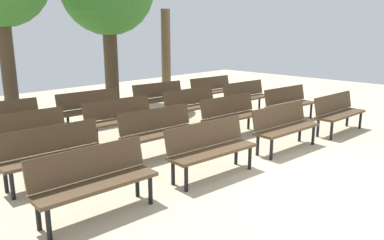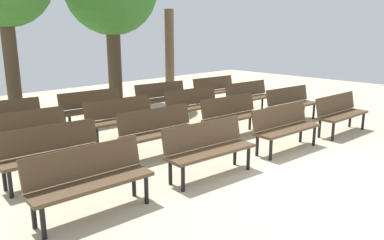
{
  "view_description": "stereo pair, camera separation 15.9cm",
  "coord_description": "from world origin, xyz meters",
  "views": [
    {
      "loc": [
        -5.26,
        -2.23,
        2.34
      ],
      "look_at": [
        0.0,
        2.96,
        0.55
      ],
      "focal_mm": 35.24,
      "sensor_mm": 36.0,
      "label": 1
    },
    {
      "loc": [
        -5.15,
        -2.34,
        2.34
      ],
      "look_at": [
        0.0,
        2.96,
        0.55
      ],
      "focal_mm": 35.24,
      "sensor_mm": 36.0,
      "label": 2
    }
  ],
  "objects": [
    {
      "name": "ground_plane",
      "position": [
        0.0,
        0.0,
        0.0
      ],
      "size": [
        24.0,
        24.0,
        0.0
      ],
      "primitive_type": "plane",
      "color": "#BCAD8E"
    },
    {
      "name": "bench_r0_c0",
      "position": [
        -2.95,
        1.8,
        0.5
      ],
      "size": [
        1.63,
        0.58,
        0.87
      ],
      "rotation": [
        0.0,
        0.0,
        -0.06
      ],
      "color": "#4C3823",
      "rests_on": "ground_plane"
    },
    {
      "name": "bench_r0_c1",
      "position": [
        -0.92,
        1.64,
        0.5
      ],
      "size": [
        1.64,
        0.63,
        0.87
      ],
      "rotation": [
        0.0,
        0.0,
        -0.09
      ],
      "color": "#4C3823",
      "rests_on": "ground_plane"
    },
    {
      "name": "bench_r0_c2",
      "position": [
        1.15,
        1.53,
        0.5
      ],
      "size": [
        1.63,
        0.6,
        0.87
      ],
      "rotation": [
        0.0,
        0.0,
        -0.07
      ],
      "color": "#4C3823",
      "rests_on": "ground_plane"
    },
    {
      "name": "bench_r0_c3",
      "position": [
        3.15,
        1.33,
        0.5
      ],
      "size": [
        1.62,
        0.56,
        0.87
      ],
      "rotation": [
        0.0,
        0.0,
        -0.05
      ],
      "color": "#4C3823",
      "rests_on": "ground_plane"
    },
    {
      "name": "bench_r1_c0",
      "position": [
        -2.83,
        3.19,
        0.5
      ],
      "size": [
        1.63,
        0.6,
        0.87
      ],
      "rotation": [
        0.0,
        0.0,
        -0.08
      ],
      "color": "#4C3823",
      "rests_on": "ground_plane"
    },
    {
      "name": "bench_r1_c1",
      "position": [
        -0.81,
        3.03,
        0.5
      ],
      "size": [
        1.63,
        0.6,
        0.87
      ],
      "rotation": [
        0.0,
        0.0,
        -0.08
      ],
      "color": "#4C3823",
      "rests_on": "ground_plane"
    },
    {
      "name": "bench_r1_c2",
      "position": [
        1.2,
        2.91,
        0.5
      ],
      "size": [
        1.63,
        0.6,
        0.87
      ],
      "rotation": [
        0.0,
        0.0,
        -0.07
      ],
      "color": "#4C3823",
      "rests_on": "ground_plane"
    },
    {
      "name": "bench_r1_c3",
      "position": [
        3.32,
        2.72,
        0.5
      ],
      "size": [
        1.64,
        0.62,
        0.87
      ],
      "rotation": [
        0.0,
        0.0,
        -0.09
      ],
      "color": "#4C3823",
      "rests_on": "ground_plane"
    },
    {
      "name": "bench_r2_c0",
      "position": [
        -2.73,
        4.57,
        0.5
      ],
      "size": [
        1.64,
        0.63,
        0.87
      ],
      "rotation": [
        0.0,
        0.0,
        -0.1
      ],
      "color": "#4C3823",
      "rests_on": "ground_plane"
    },
    {
      "name": "bench_r2_c1",
      "position": [
        -0.72,
        4.41,
        0.5
      ],
      "size": [
        1.64,
        0.62,
        0.87
      ],
      "rotation": [
        0.0,
        0.0,
        -0.09
      ],
      "color": "#4C3823",
      "rests_on": "ground_plane"
    },
    {
      "name": "bench_r2_c2",
      "position": [
        1.37,
        4.3,
        0.5
      ],
      "size": [
        1.63,
        0.6,
        0.87
      ],
      "rotation": [
        0.0,
        0.0,
        -0.08
      ],
      "color": "#4C3823",
      "rests_on": "ground_plane"
    },
    {
      "name": "bench_r2_c3",
      "position": [
        3.36,
        4.1,
        0.5
      ],
      "size": [
        1.63,
        0.6,
        0.87
      ],
      "rotation": [
        0.0,
        0.0,
        -0.08
      ],
      "color": "#4C3823",
      "rests_on": "ground_plane"
    },
    {
      "name": "bench_r3_c0",
      "position": [
        -2.65,
        5.94,
        0.5
      ],
      "size": [
        1.64,
        0.65,
        0.87
      ],
      "rotation": [
        0.0,
        0.0,
        -0.11
      ],
      "color": "#4C3823",
      "rests_on": "ground_plane"
    },
    {
      "name": "bench_r3_c1",
      "position": [
        -0.62,
        5.8,
        0.5
      ],
      "size": [
        1.63,
        0.6,
        0.87
      ],
      "rotation": [
        0.0,
        0.0,
        -0.07
      ],
      "color": "#4C3823",
      "rests_on": "ground_plane"
    },
    {
      "name": "bench_r3_c2",
      "position": [
        1.51,
        5.69,
        0.5
      ],
      "size": [
        1.64,
        0.64,
        0.87
      ],
      "rotation": [
        0.0,
        0.0,
        -0.1
      ],
      "color": "#4C3823",
      "rests_on": "ground_plane"
    },
    {
      "name": "bench_r3_c3",
      "position": [
        3.52,
        5.51,
        0.5
      ],
      "size": [
        1.63,
        0.61,
        0.87
      ],
      "rotation": [
        0.0,
        0.0,
        -0.08
      ],
      "color": "#4C3823",
      "rests_on": "ground_plane"
    },
    {
      "name": "tree_2",
      "position": [
        3.42,
        7.59,
        1.5
      ],
      "size": [
        0.32,
        0.32,
        2.99
      ],
      "color": "brown",
      "rests_on": "ground_plane"
    }
  ]
}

